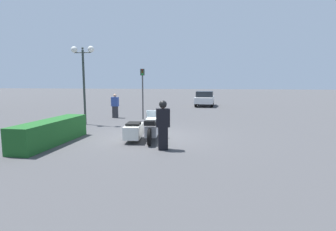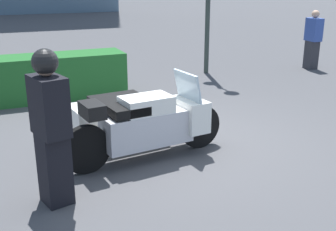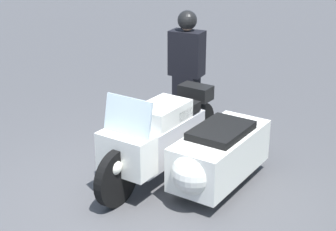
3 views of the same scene
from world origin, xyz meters
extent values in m
plane|color=#424244|center=(0.00, 0.00, 0.00)|extent=(160.00, 160.00, 0.00)
cylinder|color=black|center=(0.10, -0.24, 0.32)|extent=(0.64, 0.18, 0.64)
cylinder|color=black|center=(-1.62, -0.44, 0.32)|extent=(0.64, 0.18, 0.64)
cylinder|color=black|center=(-1.01, 0.35, 0.25)|extent=(0.51, 0.16, 0.50)
cube|color=#B7B7BC|center=(-0.76, -0.34, 0.45)|extent=(1.26, 0.59, 0.45)
cube|color=silver|center=(-0.76, -0.34, 0.77)|extent=(0.71, 0.51, 0.24)
cube|color=black|center=(-1.03, -0.37, 0.75)|extent=(0.54, 0.48, 0.12)
cube|color=silver|center=(-0.08, -0.26, 0.54)|extent=(0.39, 0.64, 0.44)
cube|color=silver|center=(-0.12, -0.26, 0.95)|extent=(0.18, 0.60, 0.40)
sphere|color=white|center=(0.14, -0.23, 0.47)|extent=(0.18, 0.18, 0.18)
cube|color=silver|center=(-0.95, 0.36, 0.40)|extent=(1.44, 0.76, 0.50)
sphere|color=silver|center=(-0.37, 0.43, 0.42)|extent=(0.47, 0.48, 0.48)
cube|color=black|center=(-0.95, 0.36, 0.69)|extent=(0.81, 0.60, 0.09)
cube|color=black|center=(-1.51, -0.43, 0.82)|extent=(0.29, 0.43, 0.18)
cube|color=black|center=(-2.09, -1.04, 0.40)|extent=(0.36, 0.39, 0.80)
cube|color=black|center=(-2.09, -1.04, 1.12)|extent=(0.39, 0.52, 0.63)
sphere|color=tan|center=(-2.09, -1.04, 1.54)|extent=(0.22, 0.22, 0.22)
sphere|color=black|center=(-2.09, -1.04, 1.58)|extent=(0.27, 0.27, 0.27)
camera|label=1|loc=(-10.81, -2.70, 2.32)|focal=28.00mm
camera|label=2|loc=(-2.59, -5.37, 2.38)|focal=45.00mm
camera|label=3|loc=(3.43, 3.32, 2.93)|focal=55.00mm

